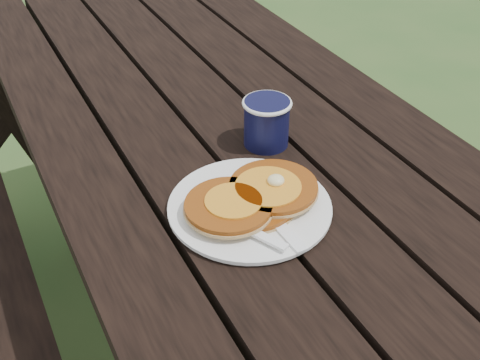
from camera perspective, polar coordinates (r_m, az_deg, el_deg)
name	(u,v)px	position (r m, az deg, el deg)	size (l,w,h in m)	color
ground	(226,348)	(1.74, -1.31, -15.60)	(60.00, 60.00, 0.00)	#305123
picnic_table	(224,251)	(1.47, -1.51, -6.78)	(1.36, 1.80, 0.75)	black
plate	(250,208)	(0.98, 0.92, -2.63)	(0.26, 0.26, 0.01)	white
pancake_stack	(253,197)	(0.97, 1.25, -1.66)	(0.23, 0.15, 0.04)	#904410
knife	(272,217)	(0.95, 3.03, -3.53)	(0.02, 0.18, 0.01)	white
fork	(256,233)	(0.92, 1.55, -5.08)	(0.03, 0.16, 0.01)	white
coffee_cup	(267,120)	(1.12, 2.54, 5.73)	(0.09, 0.09, 0.09)	black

